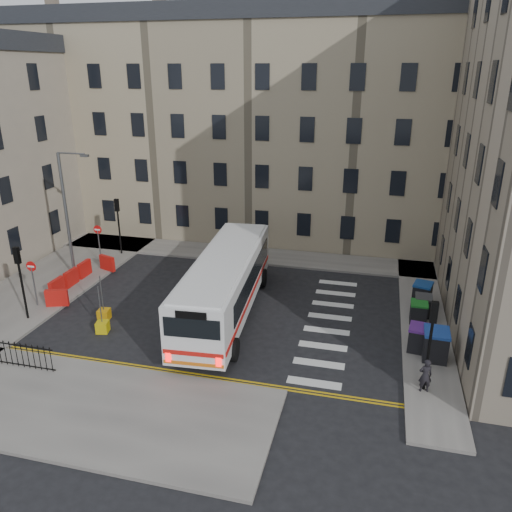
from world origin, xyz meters
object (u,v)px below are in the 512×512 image
at_px(bus, 225,283).
at_px(wheelie_bin_a, 435,344).
at_px(streetlamp, 66,214).
at_px(wheelie_bin_c, 418,312).
at_px(bollard_chevron, 104,314).
at_px(pedestrian, 425,375).
at_px(wheelie_bin_b, 419,338).
at_px(bollard_yellow, 103,327).
at_px(wheelie_bin_d, 423,305).
at_px(wheelie_bin_e, 422,293).

distance_m(bus, wheelie_bin_a, 11.13).
bearing_deg(streetlamp, wheelie_bin_c, -3.30).
relative_size(streetlamp, bollard_chevron, 13.57).
height_order(streetlamp, bus, streetlamp).
bearing_deg(pedestrian, bus, -38.43).
distance_m(wheelie_bin_b, bollard_chevron, 16.53).
xyz_separation_m(pedestrian, bollard_yellow, (-15.93, 1.47, -0.61)).
height_order(wheelie_bin_b, wheelie_bin_d, wheelie_bin_b).
xyz_separation_m(wheelie_bin_a, wheelie_bin_c, (-0.56, 3.59, -0.16)).
xyz_separation_m(bus, bollard_chevron, (-6.33, -2.14, -1.68)).
distance_m(bollard_yellow, bollard_chevron, 1.43).
distance_m(bus, bollard_chevron, 6.89).
bearing_deg(wheelie_bin_b, bus, 179.96).
distance_m(streetlamp, bus, 11.90).
bearing_deg(wheelie_bin_a, wheelie_bin_c, 100.50).
relative_size(pedestrian, bollard_chevron, 2.54).
xyz_separation_m(bus, bollard_yellow, (-5.68, -3.41, -1.68)).
height_order(wheelie_bin_e, bollard_chevron, wheelie_bin_e).
height_order(streetlamp, wheelie_bin_e, streetlamp).
xyz_separation_m(wheelie_bin_a, bollard_chevron, (-17.21, -0.06, -0.58)).
bearing_deg(bus, wheelie_bin_a, -15.08).
relative_size(streetlamp, bus, 0.64).
distance_m(wheelie_bin_c, wheelie_bin_d, 0.90).
distance_m(bus, wheelie_bin_d, 10.94).
xyz_separation_m(wheelie_bin_a, wheelie_bin_d, (-0.27, 4.45, -0.15)).
relative_size(wheelie_bin_b, bollard_yellow, 2.08).
bearing_deg(wheelie_bin_a, streetlamp, 169.41).
height_order(wheelie_bin_d, bollard_yellow, wheelie_bin_d).
bearing_deg(wheelie_bin_b, streetlamp, 177.07).
distance_m(pedestrian, bollard_yellow, 16.01).
relative_size(wheelie_bin_b, wheelie_bin_d, 1.09).
relative_size(wheelie_bin_a, wheelie_bin_e, 1.07).
xyz_separation_m(bus, wheelie_bin_b, (10.18, -1.47, -1.20)).
distance_m(wheelie_bin_a, pedestrian, 2.88).
height_order(wheelie_bin_a, bollard_yellow, wheelie_bin_a).
distance_m(wheelie_bin_d, wheelie_bin_e, 1.48).
bearing_deg(wheelie_bin_d, streetlamp, -179.79).
relative_size(wheelie_bin_b, bollard_chevron, 2.08).
height_order(streetlamp, wheelie_bin_d, streetlamp).
xyz_separation_m(bus, wheelie_bin_a, (10.88, -2.08, -1.10)).
bearing_deg(wheelie_bin_d, pedestrian, -91.56).
distance_m(wheelie_bin_e, pedestrian, 8.74).
bearing_deg(bus, bollard_chevron, -165.57).
height_order(bus, wheelie_bin_a, bus).
bearing_deg(bollard_yellow, streetlamp, 132.51).
xyz_separation_m(wheelie_bin_c, wheelie_bin_d, (0.28, 0.86, 0.01)).
xyz_separation_m(wheelie_bin_b, wheelie_bin_e, (0.46, 5.32, 0.01)).
bearing_deg(bus, wheelie_bin_d, 8.34).
distance_m(streetlamp, pedestrian, 23.15).
relative_size(wheelie_bin_d, wheelie_bin_e, 0.84).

